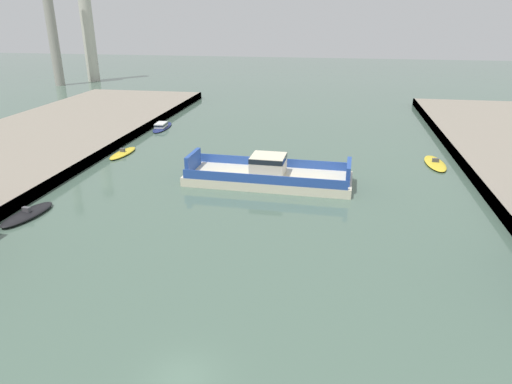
{
  "coord_description": "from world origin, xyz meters",
  "views": [
    {
      "loc": [
        7.77,
        -19.84,
        19.8
      ],
      "look_at": [
        0.0,
        24.9,
        2.0
      ],
      "focal_mm": 32.44,
      "sensor_mm": 36.0,
      "label": 1
    }
  ],
  "objects_px": {
    "smokestack_distant_a": "(48,6)",
    "smokestack_distant_b": "(86,12)",
    "moored_boat_mid_left": "(435,163)",
    "moored_boat_mid_right": "(162,126)",
    "moored_boat_near_left": "(27,214)",
    "moored_boat_near_right": "(123,153)",
    "chain_ferry": "(268,175)"
  },
  "relations": [
    {
      "from": "moored_boat_mid_left",
      "to": "smokestack_distant_a",
      "type": "distance_m",
      "value": 111.25
    },
    {
      "from": "moored_boat_mid_left",
      "to": "smokestack_distant_b",
      "type": "xyz_separation_m",
      "value": [
        -87.09,
        68.62,
        19.46
      ]
    },
    {
      "from": "moored_boat_near_left",
      "to": "moored_boat_near_right",
      "type": "distance_m",
      "value": 22.56
    },
    {
      "from": "moored_boat_mid_right",
      "to": "moored_boat_near_left",
      "type": "bearing_deg",
      "value": -89.82
    },
    {
      "from": "moored_boat_near_left",
      "to": "moored_boat_mid_left",
      "type": "height_order",
      "value": "moored_boat_near_left"
    },
    {
      "from": "moored_boat_near_right",
      "to": "chain_ferry",
      "type": "bearing_deg",
      "value": -19.94
    },
    {
      "from": "moored_boat_mid_right",
      "to": "smokestack_distant_b",
      "type": "distance_m",
      "value": 71.93
    },
    {
      "from": "moored_boat_near_right",
      "to": "moored_boat_mid_left",
      "type": "height_order",
      "value": "moored_boat_near_right"
    },
    {
      "from": "smokestack_distant_a",
      "to": "chain_ferry",
      "type": "bearing_deg",
      "value": -44.68
    },
    {
      "from": "smokestack_distant_b",
      "to": "moored_boat_mid_left",
      "type": "bearing_deg",
      "value": -38.24
    },
    {
      "from": "chain_ferry",
      "to": "moored_boat_near_right",
      "type": "relative_size",
      "value": 2.98
    },
    {
      "from": "chain_ferry",
      "to": "moored_boat_near_right",
      "type": "distance_m",
      "value": 24.46
    },
    {
      "from": "moored_boat_near_left",
      "to": "moored_boat_mid_left",
      "type": "xyz_separation_m",
      "value": [
        44.68,
        25.36,
        -0.08
      ]
    },
    {
      "from": "moored_boat_mid_left",
      "to": "smokestack_distant_b",
      "type": "distance_m",
      "value": 112.57
    },
    {
      "from": "moored_boat_near_left",
      "to": "moored_boat_near_right",
      "type": "xyz_separation_m",
      "value": [
        0.01,
        22.56,
        -0.07
      ]
    },
    {
      "from": "moored_boat_mid_left",
      "to": "smokestack_distant_b",
      "type": "relative_size",
      "value": 0.2
    },
    {
      "from": "chain_ferry",
      "to": "smokestack_distant_a",
      "type": "height_order",
      "value": "smokestack_distant_a"
    },
    {
      "from": "chain_ferry",
      "to": "moored_boat_near_right",
      "type": "xyz_separation_m",
      "value": [
        -22.98,
        8.34,
        -0.85
      ]
    },
    {
      "from": "chain_ferry",
      "to": "moored_boat_mid_left",
      "type": "relative_size",
      "value": 2.73
    },
    {
      "from": "moored_boat_mid_left",
      "to": "moored_boat_mid_right",
      "type": "xyz_separation_m",
      "value": [
        -44.81,
        13.7,
        0.21
      ]
    },
    {
      "from": "smokestack_distant_b",
      "to": "moored_boat_near_left",
      "type": "bearing_deg",
      "value": -65.71
    },
    {
      "from": "chain_ferry",
      "to": "moored_boat_mid_right",
      "type": "bearing_deg",
      "value": 132.94
    },
    {
      "from": "moored_boat_mid_right",
      "to": "smokestack_distant_b",
      "type": "bearing_deg",
      "value": 127.59
    },
    {
      "from": "chain_ferry",
      "to": "moored_boat_mid_right",
      "type": "height_order",
      "value": "chain_ferry"
    },
    {
      "from": "moored_boat_near_left",
      "to": "smokestack_distant_b",
      "type": "distance_m",
      "value": 104.91
    },
    {
      "from": "moored_boat_mid_right",
      "to": "smokestack_distant_a",
      "type": "relative_size",
      "value": 0.21
    },
    {
      "from": "moored_boat_near_left",
      "to": "moored_boat_mid_right",
      "type": "height_order",
      "value": "moored_boat_mid_right"
    },
    {
      "from": "smokestack_distant_a",
      "to": "smokestack_distant_b",
      "type": "height_order",
      "value": "smokestack_distant_a"
    },
    {
      "from": "chain_ferry",
      "to": "smokestack_distant_b",
      "type": "bearing_deg",
      "value": 129.35
    },
    {
      "from": "chain_ferry",
      "to": "moored_boat_mid_right",
      "type": "relative_size",
      "value": 2.42
    },
    {
      "from": "moored_boat_near_right",
      "to": "moored_boat_mid_left",
      "type": "relative_size",
      "value": 0.92
    },
    {
      "from": "smokestack_distant_a",
      "to": "smokestack_distant_b",
      "type": "xyz_separation_m",
      "value": [
        5.15,
        9.99,
        -1.31
      ]
    }
  ]
}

